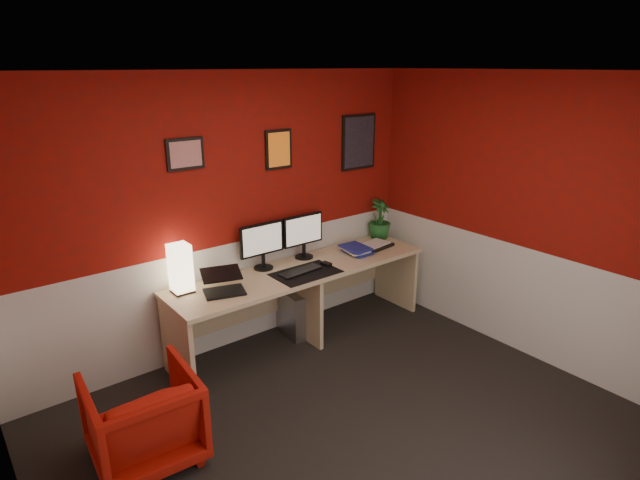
{
  "coord_description": "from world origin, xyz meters",
  "views": [
    {
      "loc": [
        -2.11,
        -2.25,
        2.54
      ],
      "look_at": [
        0.6,
        1.21,
        1.05
      ],
      "focal_mm": 29.18,
      "sensor_mm": 36.0,
      "label": 1
    }
  ],
  "objects": [
    {
      "name": "book_top",
      "position": [
        1.08,
        1.39,
        0.79
      ],
      "size": [
        0.25,
        0.32,
        0.03
      ],
      "primitive_type": "imported",
      "rotation": [
        0.0,
        0.0,
        -0.07
      ],
      "color": "navy",
      "rests_on": "book_middle"
    },
    {
      "name": "ground",
      "position": [
        0.0,
        0.0,
        0.0
      ],
      "size": [
        4.0,
        3.5,
        0.01
      ],
      "primitive_type": "cube",
      "color": "black",
      "rests_on": "ground"
    },
    {
      "name": "ceiling",
      "position": [
        0.0,
        0.0,
        2.5
      ],
      "size": [
        4.0,
        3.5,
        0.01
      ],
      "primitive_type": "cube",
      "color": "white",
      "rests_on": "ground"
    },
    {
      "name": "desk_mat",
      "position": [
        0.5,
        1.28,
        0.73
      ],
      "size": [
        0.6,
        0.38,
        0.01
      ],
      "primitive_type": "cube",
      "color": "black",
      "rests_on": "desk"
    },
    {
      "name": "book_middle",
      "position": [
        1.09,
        1.42,
        0.77
      ],
      "size": [
        0.26,
        0.32,
        0.02
      ],
      "primitive_type": "imported",
      "rotation": [
        0.0,
        0.0,
        -0.18
      ],
      "color": "silver",
      "rests_on": "book_bottom"
    },
    {
      "name": "keyboard",
      "position": [
        0.47,
        1.33,
        0.74
      ],
      "size": [
        0.43,
        0.17,
        0.02
      ],
      "primitive_type": "cube",
      "rotation": [
        0.0,
        0.0,
        0.08
      ],
      "color": "black",
      "rests_on": "desk_mat"
    },
    {
      "name": "book_bottom",
      "position": [
        1.12,
        1.39,
        0.74
      ],
      "size": [
        0.22,
        0.29,
        0.03
      ],
      "primitive_type": "imported",
      "rotation": [
        0.0,
        0.0,
        -0.03
      ],
      "color": "navy",
      "rests_on": "desk"
    },
    {
      "name": "laptop",
      "position": [
        -0.29,
        1.36,
        0.84
      ],
      "size": [
        0.38,
        0.32,
        0.22
      ],
      "primitive_type": "cube",
      "rotation": [
        0.0,
        0.0,
        -0.3
      ],
      "color": "black",
      "rests_on": "desk"
    },
    {
      "name": "pc_tower",
      "position": [
        0.54,
        1.55,
        0.23
      ],
      "size": [
        0.25,
        0.47,
        0.45
      ],
      "primitive_type": "cube",
      "rotation": [
        0.0,
        0.0,
        -0.11
      ],
      "color": "#99999E",
      "rests_on": "ground"
    },
    {
      "name": "desk",
      "position": [
        0.55,
        1.41,
        0.36
      ],
      "size": [
        2.6,
        0.65,
        0.73
      ],
      "primitive_type": "cube",
      "color": "#CEB684",
      "rests_on": "ground"
    },
    {
      "name": "wall_left",
      "position": [
        -2.0,
        0.0,
        1.25
      ],
      "size": [
        0.01,
        3.5,
        2.5
      ],
      "primitive_type": "cube",
      "color": "#9A1008",
      "rests_on": "ground"
    },
    {
      "name": "monitor_right",
      "position": [
        0.73,
        1.62,
        1.02
      ],
      "size": [
        0.45,
        0.06,
        0.58
      ],
      "primitive_type": "cube",
      "color": "black",
      "rests_on": "desk"
    },
    {
      "name": "shoji_lamp",
      "position": [
        -0.56,
        1.59,
        0.93
      ],
      "size": [
        0.16,
        0.16,
        0.4
      ],
      "primitive_type": "cube",
      "color": "#FFE5B2",
      "rests_on": "desk"
    },
    {
      "name": "wainscot_right",
      "position": [
        2.0,
        0.0,
        0.5
      ],
      "size": [
        0.01,
        3.5,
        1.0
      ],
      "primitive_type": "cube",
      "color": "silver",
      "rests_on": "ground"
    },
    {
      "name": "potted_plant",
      "position": [
        1.73,
        1.6,
        0.95
      ],
      "size": [
        0.29,
        0.29,
        0.44
      ],
      "primitive_type": "imported",
      "rotation": [
        0.0,
        0.0,
        0.2
      ],
      "color": "#19591E",
      "rests_on": "desk"
    },
    {
      "name": "mouse",
      "position": [
        0.75,
        1.31,
        0.75
      ],
      "size": [
        0.07,
        0.11,
        0.03
      ],
      "primitive_type": "cube",
      "rotation": [
        0.0,
        0.0,
        0.1
      ],
      "color": "black",
      "rests_on": "desk_mat"
    },
    {
      "name": "art_center",
      "position": [
        0.53,
        1.74,
        1.8
      ],
      "size": [
        0.28,
        0.02,
        0.36
      ],
      "primitive_type": "cube",
      "color": "orange",
      "rests_on": "wall_back"
    },
    {
      "name": "wall_right",
      "position": [
        2.0,
        0.0,
        1.25
      ],
      "size": [
        0.01,
        3.5,
        2.5
      ],
      "primitive_type": "cube",
      "color": "#9A1008",
      "rests_on": "ground"
    },
    {
      "name": "wall_back",
      "position": [
        0.0,
        1.75,
        1.25
      ],
      "size": [
        4.0,
        0.01,
        2.5
      ],
      "primitive_type": "cube",
      "color": "#9A1008",
      "rests_on": "ground"
    },
    {
      "name": "art_right",
      "position": [
        1.52,
        1.74,
        1.78
      ],
      "size": [
        0.44,
        0.02,
        0.56
      ],
      "primitive_type": "cube",
      "color": "black",
      "rests_on": "wall_back"
    },
    {
      "name": "monitor_left",
      "position": [
        0.26,
        1.62,
        1.02
      ],
      "size": [
        0.45,
        0.06,
        0.58
      ],
      "primitive_type": "cube",
      "color": "black",
      "rests_on": "desk"
    },
    {
      "name": "art_left",
      "position": [
        -0.37,
        1.74,
        1.85
      ],
      "size": [
        0.32,
        0.02,
        0.26
      ],
      "primitive_type": "cube",
      "color": "red",
      "rests_on": "wall_back"
    },
    {
      "name": "wainscot_back",
      "position": [
        0.0,
        1.75,
        0.5
      ],
      "size": [
        4.0,
        0.01,
        1.0
      ],
      "primitive_type": "cube",
      "color": "silver",
      "rests_on": "ground"
    },
    {
      "name": "armchair",
      "position": [
        -1.26,
        0.74,
        0.31
      ],
      "size": [
        0.72,
        0.74,
        0.63
      ],
      "primitive_type": "imported",
      "rotation": [
        0.0,
        0.0,
        3.07
      ],
      "color": "#A81308",
      "rests_on": "ground"
    },
    {
      "name": "zen_tray",
      "position": [
        1.49,
        1.42,
        0.74
      ],
      "size": [
        0.38,
        0.29,
        0.03
      ],
      "primitive_type": "cube",
      "rotation": [
        0.0,
        0.0,
        0.13
      ],
      "color": "black",
      "rests_on": "desk"
    }
  ]
}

